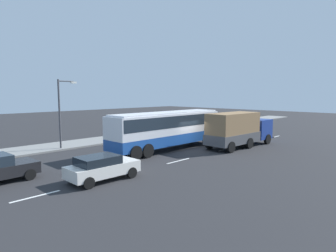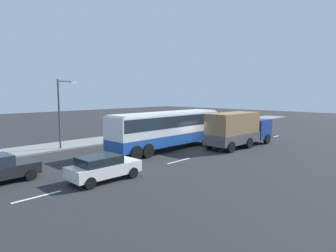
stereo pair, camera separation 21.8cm
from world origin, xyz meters
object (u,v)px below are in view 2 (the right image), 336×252
object	(u,v)px
pedestrian_near_curb	(166,125)
cargo_truck	(238,129)
street_lamp	(61,108)
car_white_minivan	(103,167)
pedestrian_at_crossing	(165,124)
coach_bus	(167,126)

from	to	relation	value
pedestrian_near_curb	cargo_truck	bearing A→B (deg)	-89.38
street_lamp	car_white_minivan	bearing A→B (deg)	-105.18
cargo_truck	car_white_minivan	world-z (taller)	cargo_truck
pedestrian_at_crossing	street_lamp	size ratio (longest dim) A/B	0.26
car_white_minivan	pedestrian_at_crossing	bearing A→B (deg)	35.32
pedestrian_near_curb	pedestrian_at_crossing	distance (m)	1.41
coach_bus	pedestrian_near_curb	xyz separation A→B (m)	(7.18, 7.01, -1.00)
coach_bus	car_white_minivan	xyz separation A→B (m)	(-9.19, -3.68, -1.29)
coach_bus	cargo_truck	distance (m)	6.72
car_white_minivan	street_lamp	size ratio (longest dim) A/B	0.69
car_white_minivan	coach_bus	bearing A→B (deg)	22.97
coach_bus	pedestrian_at_crossing	size ratio (longest dim) A/B	7.42
coach_bus	cargo_truck	world-z (taller)	coach_bus
street_lamp	coach_bus	bearing A→B (deg)	-46.43
car_white_minivan	pedestrian_near_curb	xyz separation A→B (m)	(16.37, 10.68, 0.29)
cargo_truck	pedestrian_near_curb	bearing A→B (deg)	83.89
street_lamp	cargo_truck	bearing A→B (deg)	-41.43
coach_bus	car_white_minivan	bearing A→B (deg)	-158.35
pedestrian_near_curb	coach_bus	bearing A→B (deg)	-126.40
coach_bus	street_lamp	world-z (taller)	street_lamp
coach_bus	pedestrian_at_crossing	xyz separation A→B (m)	(8.12, 8.06, -1.01)
car_white_minivan	pedestrian_at_crossing	distance (m)	20.91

